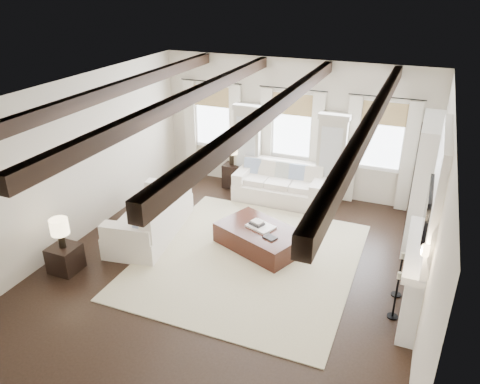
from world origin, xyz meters
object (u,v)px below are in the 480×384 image
at_px(side_table_front, 65,258).
at_px(side_table_back, 232,175).
at_px(ottoman, 260,238).
at_px(sofa_left, 154,217).
at_px(sofa_back, 281,185).

xyz_separation_m(side_table_front, side_table_back, (1.33, 4.55, 0.05)).
distance_m(ottoman, side_table_front, 3.64).
bearing_deg(side_table_back, sofa_left, -100.91).
bearing_deg(ottoman, side_table_back, 146.19).
relative_size(sofa_back, side_table_back, 3.54).
height_order(sofa_back, side_table_front, sofa_back).
distance_m(sofa_left, side_table_front, 1.91).
xyz_separation_m(sofa_left, ottoman, (2.20, 0.33, -0.18)).
bearing_deg(sofa_left, side_table_front, -114.50).
relative_size(sofa_left, ottoman, 1.51).
bearing_deg(side_table_back, side_table_front, -106.33).
xyz_separation_m(sofa_back, side_table_back, (-1.36, 0.25, -0.07)).
xyz_separation_m(sofa_back, side_table_front, (-2.69, -4.30, -0.12)).
bearing_deg(side_table_front, sofa_back, 57.99).
distance_m(sofa_left, side_table_back, 2.87).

